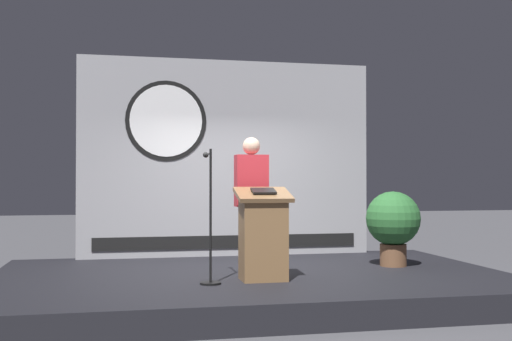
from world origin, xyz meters
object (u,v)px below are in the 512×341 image
speaker_person (251,204)px  microphone_stand (210,235)px  podium (263,235)px  potted_plant (393,222)px

speaker_person → microphone_stand: 0.89m
podium → microphone_stand: size_ratio=0.72×
podium → speaker_person: (-0.04, 0.48, 0.35)m
microphone_stand → potted_plant: size_ratio=1.50×
microphone_stand → potted_plant: 2.80m
speaker_person → potted_plant: bearing=9.2°
podium → potted_plant: size_ratio=1.07×
microphone_stand → speaker_person: bearing=43.6°
speaker_person → microphone_stand: speaker_person is taller
microphone_stand → potted_plant: bearing=18.8°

